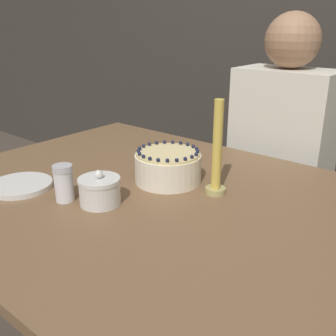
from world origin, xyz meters
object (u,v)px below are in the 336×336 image
(sugar_bowl, at_px, (100,191))
(person_man_blue_shirt, at_px, (278,180))
(cake, at_px, (168,167))
(candle, at_px, (217,157))
(sugar_shaker, at_px, (64,183))

(sugar_bowl, bearing_deg, person_man_blue_shirt, 80.67)
(cake, bearing_deg, person_man_blue_shirt, 80.66)
(cake, distance_m, candle, 0.19)
(candle, bearing_deg, sugar_shaker, -133.71)
(sugar_bowl, relative_size, candle, 0.42)
(sugar_bowl, bearing_deg, sugar_shaker, -151.56)
(sugar_bowl, distance_m, candle, 0.35)
(sugar_bowl, xyz_separation_m, candle, (0.21, 0.27, 0.08))
(sugar_shaker, bearing_deg, person_man_blue_shirt, 75.65)
(candle, bearing_deg, sugar_bowl, -128.21)
(sugar_shaker, relative_size, candle, 0.38)
(candle, xyz_separation_m, person_man_blue_shirt, (-0.07, 0.62, -0.29))
(cake, bearing_deg, sugar_bowl, -99.31)
(sugar_bowl, relative_size, person_man_blue_shirt, 0.10)
(person_man_blue_shirt, bearing_deg, sugar_bowl, 80.67)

